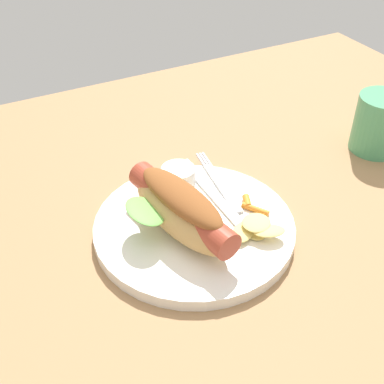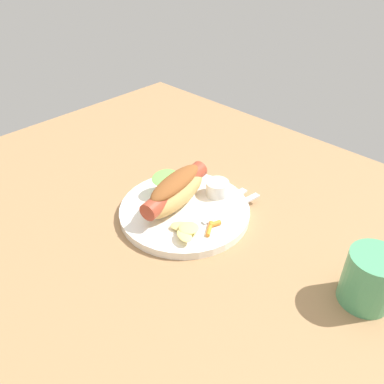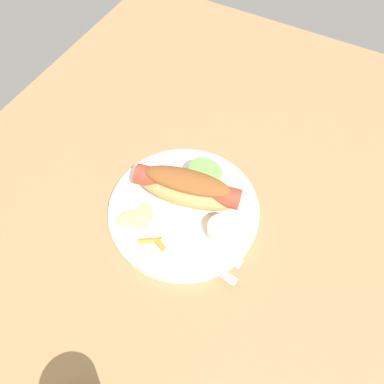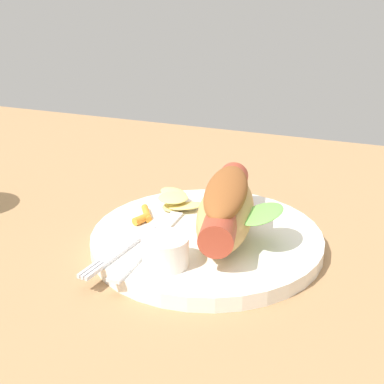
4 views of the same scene
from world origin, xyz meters
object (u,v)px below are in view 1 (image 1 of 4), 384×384
(fork, at_px, (219,182))
(chips_pile, at_px, (256,229))
(knife, at_px, (210,191))
(hot_dog, at_px, (180,209))
(drinking_cup, at_px, (379,124))
(sauce_ramekin, at_px, (178,177))
(carrot_garnish, at_px, (252,206))
(plate, at_px, (194,228))

(fork, relative_size, chips_pile, 2.02)
(fork, xyz_separation_m, knife, (-0.02, -0.01, -0.00))
(chips_pile, bearing_deg, hot_dog, 147.34)
(hot_dog, height_order, drinking_cup, drinking_cup)
(fork, bearing_deg, drinking_cup, -85.18)
(hot_dog, relative_size, drinking_cup, 2.00)
(sauce_ramekin, distance_m, chips_pile, 0.14)
(hot_dog, height_order, knife, hot_dog)
(hot_dog, distance_m, fork, 0.11)
(sauce_ramekin, distance_m, knife, 0.05)
(fork, distance_m, carrot_garnish, 0.07)
(plate, relative_size, fork, 1.75)
(drinking_cup, bearing_deg, knife, 179.36)
(plate, xyz_separation_m, carrot_garnish, (0.08, -0.01, 0.01))
(plate, bearing_deg, knife, 43.79)
(sauce_ramekin, bearing_deg, chips_pile, -72.80)
(carrot_garnish, bearing_deg, chips_pile, -117.50)
(plate, relative_size, hot_dog, 1.41)
(plate, xyz_separation_m, drinking_cup, (0.34, 0.04, 0.04))
(hot_dog, xyz_separation_m, fork, (0.09, 0.06, -0.03))
(plate, distance_m, sauce_ramekin, 0.08)
(carrot_garnish, bearing_deg, drinking_cup, 11.19)
(chips_pile, bearing_deg, fork, 83.94)
(knife, bearing_deg, plate, 133.75)
(sauce_ramekin, bearing_deg, carrot_garnish, -53.85)
(carrot_garnish, bearing_deg, hot_dog, 176.87)
(sauce_ramekin, height_order, fork, sauce_ramekin)
(carrot_garnish, bearing_deg, plate, 173.51)
(plate, relative_size, carrot_garnish, 5.41)
(fork, xyz_separation_m, drinking_cup, (0.27, -0.01, 0.03))
(hot_dog, height_order, fork, hot_dog)
(hot_dog, bearing_deg, knife, -65.04)
(sauce_ramekin, xyz_separation_m, drinking_cup, (0.32, -0.03, 0.01))
(sauce_ramekin, xyz_separation_m, carrot_garnish, (0.06, -0.09, -0.01))
(plate, height_order, fork, fork)
(knife, bearing_deg, hot_dog, 125.85)
(knife, xyz_separation_m, carrot_garnish, (0.03, -0.05, 0.00))
(plate, relative_size, sauce_ramekin, 5.46)
(hot_dog, height_order, carrot_garnish, hot_dog)
(fork, distance_m, drinking_cup, 0.27)
(sauce_ramekin, bearing_deg, hot_dog, -114.32)
(hot_dog, bearing_deg, sauce_ramekin, -35.24)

